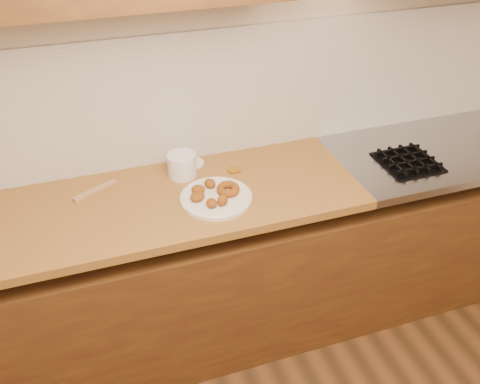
# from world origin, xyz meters

# --- Properties ---
(wall_back) EXTENTS (4.00, 0.02, 2.70)m
(wall_back) POSITION_xyz_m (0.00, 2.00, 1.35)
(wall_back) COLOR beige
(wall_back) RESTS_ON ground
(base_cabinet) EXTENTS (3.60, 0.60, 0.77)m
(base_cabinet) POSITION_xyz_m (0.00, 1.69, 0.39)
(base_cabinet) COLOR #593711
(base_cabinet) RESTS_ON floor
(butcher_block) EXTENTS (2.30, 0.62, 0.04)m
(butcher_block) POSITION_xyz_m (-0.65, 1.69, 0.88)
(butcher_block) COLOR #966225
(butcher_block) RESTS_ON base_cabinet
(stovetop) EXTENTS (1.30, 0.62, 0.04)m
(stovetop) POSITION_xyz_m (1.15, 1.69, 0.88)
(stovetop) COLOR #9EA0A5
(stovetop) RESTS_ON base_cabinet
(backsplash) EXTENTS (3.60, 0.02, 0.60)m
(backsplash) POSITION_xyz_m (0.00, 1.99, 1.20)
(backsplash) COLOR beige
(backsplash) RESTS_ON wall_back
(burner_grates) EXTENTS (0.91, 0.26, 0.03)m
(burner_grates) POSITION_xyz_m (1.13, 1.61, 0.91)
(burner_grates) COLOR black
(burner_grates) RESTS_ON stovetop
(donut_plate) EXTENTS (0.30, 0.30, 0.02)m
(donut_plate) POSITION_xyz_m (-0.14, 1.61, 0.91)
(donut_plate) COLOR silver
(donut_plate) RESTS_ON butcher_block
(ring_donut) EXTENTS (0.10, 0.11, 0.04)m
(ring_donut) POSITION_xyz_m (-0.08, 1.62, 0.93)
(ring_donut) COLOR brown
(ring_donut) RESTS_ON donut_plate
(fried_dough_chunks) EXTENTS (0.16, 0.21, 0.05)m
(fried_dough_chunks) POSITION_xyz_m (-0.18, 1.61, 0.94)
(fried_dough_chunks) COLOR brown
(fried_dough_chunks) RESTS_ON donut_plate
(plastic_tub) EXTENTS (0.13, 0.13, 0.11)m
(plastic_tub) POSITION_xyz_m (-0.23, 1.84, 0.95)
(plastic_tub) COLOR silver
(plastic_tub) RESTS_ON butcher_block
(tub_lid) EXTENTS (0.14, 0.14, 0.01)m
(tub_lid) POSITION_xyz_m (-0.17, 1.92, 0.90)
(tub_lid) COLOR silver
(tub_lid) RESTS_ON butcher_block
(brass_jar_lid) EXTENTS (0.06, 0.06, 0.01)m
(brass_jar_lid) POSITION_xyz_m (0.00, 1.80, 0.91)
(brass_jar_lid) COLOR #B48E21
(brass_jar_lid) RESTS_ON butcher_block
(wooden_utensil) EXTENTS (0.20, 0.12, 0.02)m
(wooden_utensil) POSITION_xyz_m (-0.62, 1.83, 0.91)
(wooden_utensil) COLOR #A2774D
(wooden_utensil) RESTS_ON butcher_block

